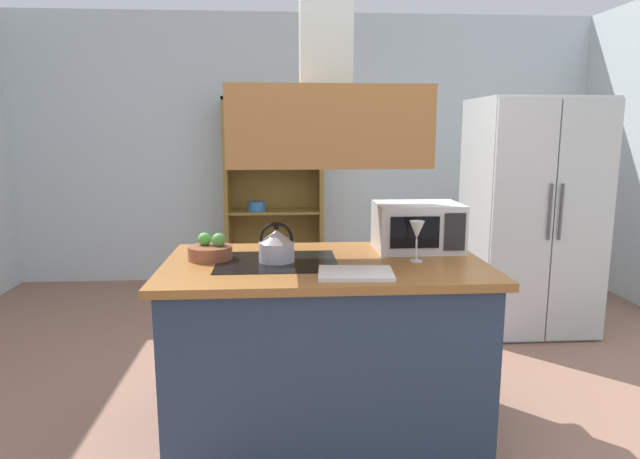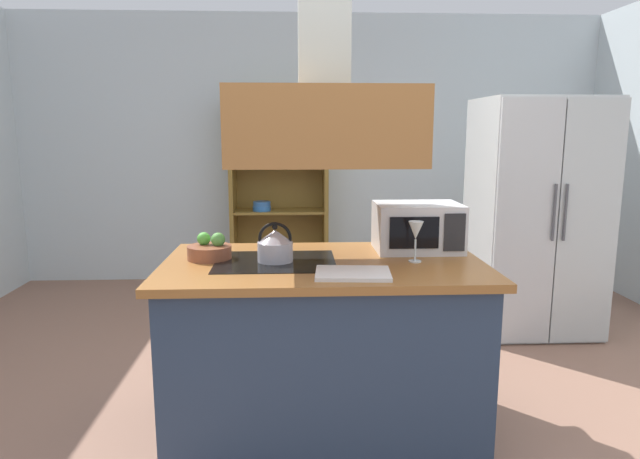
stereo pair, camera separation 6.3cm
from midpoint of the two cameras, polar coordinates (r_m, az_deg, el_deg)
ground_plane at (r=3.21m, az=1.46°, el=-18.73°), size 7.80×7.80×0.00m
wall_back at (r=5.81m, az=-0.68°, el=8.20°), size 6.00×0.12×2.70m
kitchen_island at (r=2.94m, az=0.97°, el=-11.78°), size 1.61×0.95×0.90m
range_hood at (r=2.73m, az=1.05°, el=13.17°), size 0.90×0.70×1.31m
refrigerator at (r=4.59m, az=21.62°, el=1.24°), size 0.90×0.77×1.79m
dish_cabinet at (r=5.63m, az=-3.89°, el=2.79°), size 0.97×0.40×1.87m
kettle at (r=2.78m, az=-3.99°, el=-1.63°), size 0.18×0.18×0.20m
cutting_board at (r=2.54m, az=4.12°, el=-4.54°), size 0.36×0.27×0.02m
microwave at (r=3.08m, az=10.58°, el=0.26°), size 0.46×0.35×0.26m
wine_glass_on_counter at (r=2.80m, az=10.46°, el=-0.27°), size 0.08×0.08×0.21m
fruit_bowl at (r=2.89m, az=-10.66°, el=-2.10°), size 0.22×0.22×0.14m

